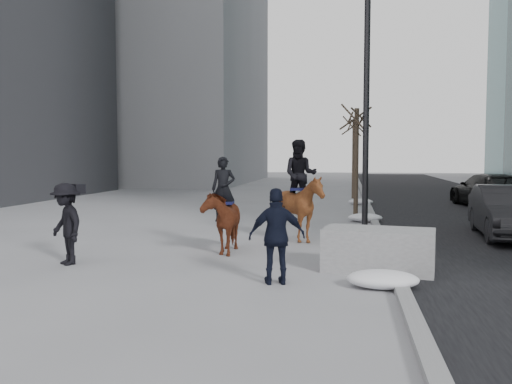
% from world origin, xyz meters
% --- Properties ---
extents(ground, '(120.00, 120.00, 0.00)m').
position_xyz_m(ground, '(0.00, 0.00, 0.00)').
color(ground, gray).
rests_on(ground, ground).
extents(road, '(8.00, 90.00, 0.01)m').
position_xyz_m(road, '(7.00, 10.00, 0.01)').
color(road, black).
rests_on(road, ground).
extents(curb, '(0.25, 90.00, 0.12)m').
position_xyz_m(curb, '(3.00, 10.00, 0.06)').
color(curb, gray).
rests_on(curb, ground).
extents(planter, '(2.32, 1.43, 0.87)m').
position_xyz_m(planter, '(2.70, 0.07, 0.43)').
color(planter, '#979699').
rests_on(planter, ground).
extents(car_near, '(1.87, 4.59, 1.48)m').
position_xyz_m(car_near, '(6.56, 5.15, 0.74)').
color(car_near, black).
rests_on(car_near, ground).
extents(car_far, '(2.75, 5.44, 1.51)m').
position_xyz_m(car_far, '(8.27, 14.42, 0.76)').
color(car_far, black).
rests_on(car_far, ground).
extents(tree_near, '(1.20, 1.20, 4.59)m').
position_xyz_m(tree_near, '(2.40, 10.31, 2.29)').
color(tree_near, '#34271F').
rests_on(tree_near, ground).
extents(tree_far, '(1.20, 1.20, 4.70)m').
position_xyz_m(tree_far, '(2.40, 18.42, 2.35)').
color(tree_far, '#3D3224').
rests_on(tree_far, ground).
extents(mounted_left, '(0.99, 1.86, 2.31)m').
position_xyz_m(mounted_left, '(-0.91, 1.68, 0.86)').
color(mounted_left, '#4F1F0F').
rests_on(mounted_left, ground).
extents(mounted_right, '(1.49, 1.67, 2.76)m').
position_xyz_m(mounted_right, '(0.81, 3.51, 1.11)').
color(mounted_right, '#471F0E').
rests_on(mounted_right, ground).
extents(feeder, '(1.10, 0.97, 1.75)m').
position_xyz_m(feeder, '(0.81, -1.34, 0.88)').
color(feeder, black).
rests_on(feeder, ground).
extents(camera_crew, '(1.29, 1.22, 1.75)m').
position_xyz_m(camera_crew, '(-3.86, -0.34, 0.89)').
color(camera_crew, black).
rests_on(camera_crew, ground).
extents(lamppost, '(0.25, 1.21, 9.09)m').
position_xyz_m(lamppost, '(2.60, 5.57, 4.99)').
color(lamppost, black).
rests_on(lamppost, ground).
extents(snow_piles, '(1.27, 16.79, 0.32)m').
position_xyz_m(snow_piles, '(2.70, 6.29, 0.15)').
color(snow_piles, silver).
rests_on(snow_piles, ground).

